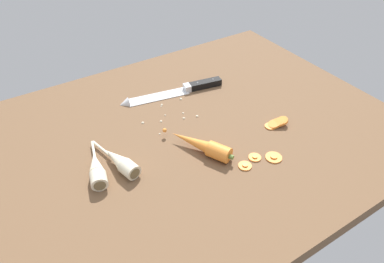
{
  "coord_description": "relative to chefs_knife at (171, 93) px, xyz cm",
  "views": [
    {
      "loc": [
        -40.59,
        -66.03,
        63.72
      ],
      "look_at": [
        0.0,
        -2.0,
        1.5
      ],
      "focal_mm": 33.07,
      "sensor_mm": 36.0,
      "label": 1
    }
  ],
  "objects": [
    {
      "name": "ground_plane",
      "position": [
        -5.37,
        -19.48,
        -2.65
      ],
      "size": [
        120.0,
        90.0,
        4.0
      ],
      "primitive_type": "cube",
      "color": "brown"
    },
    {
      "name": "chefs_knife",
      "position": [
        0.0,
        0.0,
        0.0
      ],
      "size": [
        34.74,
        9.58,
        4.18
      ],
      "color": "silver",
      "rests_on": "ground_plane"
    },
    {
      "name": "whole_carrot",
      "position": [
        -6.56,
        -28.38,
        1.45
      ],
      "size": [
        11.33,
        19.75,
        4.2
      ],
      "color": "orange",
      "rests_on": "ground_plane"
    },
    {
      "name": "parsnip_front",
      "position": [
        -27.21,
        -22.41,
        1.33
      ],
      "size": [
        6.49,
        18.22,
        4.0
      ],
      "color": "beige",
      "rests_on": "ground_plane"
    },
    {
      "name": "parsnip_mid_left",
      "position": [
        -33.08,
        -21.81,
        1.33
      ],
      "size": [
        6.46,
        17.44,
        4.0
      ],
      "color": "beige",
      "rests_on": "ground_plane"
    },
    {
      "name": "carrot_slice_stack",
      "position": [
        17.67,
        -30.68,
        0.18
      ],
      "size": [
        6.91,
        4.26,
        2.78
      ],
      "color": "orange",
      "rests_on": "ground_plane"
    },
    {
      "name": "carrot_slice_stray_near",
      "position": [
        -0.51,
        -38.92,
        -0.29
      ],
      "size": [
        3.45,
        3.45,
        0.7
      ],
      "color": "orange",
      "rests_on": "ground_plane"
    },
    {
      "name": "carrot_slice_stray_mid",
      "position": [
        7.75,
        -40.51,
        -0.29
      ],
      "size": [
        4.32,
        4.32,
        0.7
      ],
      "color": "orange",
      "rests_on": "ground_plane"
    },
    {
      "name": "carrot_slice_stray_far",
      "position": [
        3.6,
        -37.86,
        -0.29
      ],
      "size": [
        3.32,
        3.32,
        0.7
      ],
      "color": "orange",
      "rests_on": "ground_plane"
    },
    {
      "name": "mince_crumbs",
      "position": [
        -5.03,
        -9.57,
        -0.26
      ],
      "size": [
        16.67,
        12.88,
        0.88
      ],
      "color": "beige",
      "rests_on": "ground_plane"
    }
  ]
}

